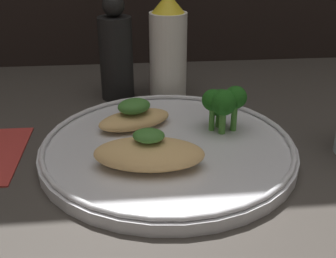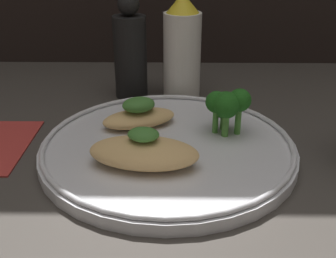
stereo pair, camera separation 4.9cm
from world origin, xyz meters
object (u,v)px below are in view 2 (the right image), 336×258
at_px(sauce_bottle, 182,49).
at_px(pepper_grinder, 130,52).
at_px(plate, 168,147).
at_px(broccoli_bunch, 227,105).

xyz_separation_m(sauce_bottle, pepper_grinder, (-0.08, 0.00, -0.01)).
xyz_separation_m(plate, broccoli_bunch, (0.07, 0.03, 0.04)).
height_order(broccoli_bunch, sauce_bottle, sauce_bottle).
bearing_deg(broccoli_bunch, plate, -155.40).
bearing_deg(sauce_bottle, broccoli_bunch, -72.02).
bearing_deg(sauce_bottle, plate, -95.64).
bearing_deg(plate, sauce_bottle, 84.36).
distance_m(plate, sauce_bottle, 0.21).
height_order(plate, broccoli_bunch, broccoli_bunch).
relative_size(broccoli_bunch, pepper_grinder, 0.37).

